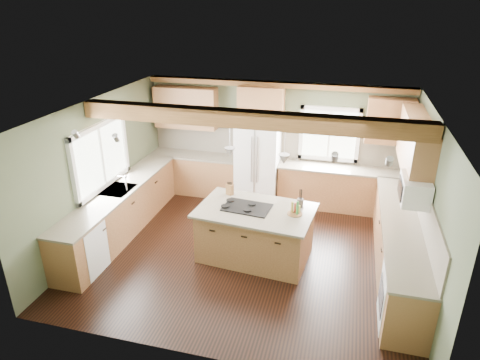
# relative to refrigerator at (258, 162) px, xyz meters

# --- Properties ---
(floor) EXTENTS (5.60, 5.60, 0.00)m
(floor) POSITION_rel_refrigerator_xyz_m (0.30, -2.12, -0.90)
(floor) COLOR black
(floor) RESTS_ON ground
(ceiling) EXTENTS (5.60, 5.60, 0.00)m
(ceiling) POSITION_rel_refrigerator_xyz_m (0.30, -2.12, 1.70)
(ceiling) COLOR silver
(ceiling) RESTS_ON wall_back
(wall_back) EXTENTS (5.60, 0.00, 5.60)m
(wall_back) POSITION_rel_refrigerator_xyz_m (0.30, 0.38, 0.40)
(wall_back) COLOR #4B573D
(wall_back) RESTS_ON ground
(wall_left) EXTENTS (0.00, 5.00, 5.00)m
(wall_left) POSITION_rel_refrigerator_xyz_m (-2.50, -2.12, 0.40)
(wall_left) COLOR #4B573D
(wall_left) RESTS_ON ground
(wall_right) EXTENTS (0.00, 5.00, 5.00)m
(wall_right) POSITION_rel_refrigerator_xyz_m (3.10, -2.12, 0.40)
(wall_right) COLOR #4B573D
(wall_right) RESTS_ON ground
(ceiling_beam) EXTENTS (5.55, 0.26, 0.26)m
(ceiling_beam) POSITION_rel_refrigerator_xyz_m (0.30, -2.21, 1.57)
(ceiling_beam) COLOR #523417
(ceiling_beam) RESTS_ON ceiling
(soffit_trim) EXTENTS (5.55, 0.20, 0.10)m
(soffit_trim) POSITION_rel_refrigerator_xyz_m (0.30, 0.28, 1.64)
(soffit_trim) COLOR #523417
(soffit_trim) RESTS_ON ceiling
(backsplash_back) EXTENTS (5.58, 0.03, 0.58)m
(backsplash_back) POSITION_rel_refrigerator_xyz_m (0.30, 0.36, 0.31)
(backsplash_back) COLOR brown
(backsplash_back) RESTS_ON wall_back
(backsplash_right) EXTENTS (0.03, 3.70, 0.58)m
(backsplash_right) POSITION_rel_refrigerator_xyz_m (3.08, -2.07, 0.31)
(backsplash_right) COLOR brown
(backsplash_right) RESTS_ON wall_right
(base_cab_back_left) EXTENTS (2.02, 0.60, 0.88)m
(base_cab_back_left) POSITION_rel_refrigerator_xyz_m (-1.49, 0.08, -0.46)
(base_cab_back_left) COLOR brown
(base_cab_back_left) RESTS_ON floor
(counter_back_left) EXTENTS (2.06, 0.64, 0.04)m
(counter_back_left) POSITION_rel_refrigerator_xyz_m (-1.49, 0.08, 0.00)
(counter_back_left) COLOR #50493B
(counter_back_left) RESTS_ON base_cab_back_left
(base_cab_back_right) EXTENTS (2.62, 0.60, 0.88)m
(base_cab_back_right) POSITION_rel_refrigerator_xyz_m (1.79, 0.08, -0.46)
(base_cab_back_right) COLOR brown
(base_cab_back_right) RESTS_ON floor
(counter_back_right) EXTENTS (2.66, 0.64, 0.04)m
(counter_back_right) POSITION_rel_refrigerator_xyz_m (1.79, 0.08, 0.00)
(counter_back_right) COLOR #50493B
(counter_back_right) RESTS_ON base_cab_back_right
(base_cab_left) EXTENTS (0.60, 3.70, 0.88)m
(base_cab_left) POSITION_rel_refrigerator_xyz_m (-2.20, -2.07, -0.46)
(base_cab_left) COLOR brown
(base_cab_left) RESTS_ON floor
(counter_left) EXTENTS (0.64, 3.74, 0.04)m
(counter_left) POSITION_rel_refrigerator_xyz_m (-2.20, -2.07, 0.00)
(counter_left) COLOR #50493B
(counter_left) RESTS_ON base_cab_left
(base_cab_right) EXTENTS (0.60, 3.70, 0.88)m
(base_cab_right) POSITION_rel_refrigerator_xyz_m (2.80, -2.07, -0.46)
(base_cab_right) COLOR brown
(base_cab_right) RESTS_ON floor
(counter_right) EXTENTS (0.64, 3.74, 0.04)m
(counter_right) POSITION_rel_refrigerator_xyz_m (2.80, -2.07, 0.00)
(counter_right) COLOR #50493B
(counter_right) RESTS_ON base_cab_right
(upper_cab_back_left) EXTENTS (1.40, 0.35, 0.90)m
(upper_cab_back_left) POSITION_rel_refrigerator_xyz_m (-1.69, 0.21, 1.05)
(upper_cab_back_left) COLOR brown
(upper_cab_back_left) RESTS_ON wall_back
(upper_cab_over_fridge) EXTENTS (0.96, 0.35, 0.70)m
(upper_cab_over_fridge) POSITION_rel_refrigerator_xyz_m (-0.00, 0.21, 1.25)
(upper_cab_over_fridge) COLOR brown
(upper_cab_over_fridge) RESTS_ON wall_back
(upper_cab_right) EXTENTS (0.35, 2.20, 0.90)m
(upper_cab_right) POSITION_rel_refrigerator_xyz_m (2.92, -1.22, 1.05)
(upper_cab_right) COLOR brown
(upper_cab_right) RESTS_ON wall_right
(upper_cab_back_corner) EXTENTS (0.90, 0.35, 0.90)m
(upper_cab_back_corner) POSITION_rel_refrigerator_xyz_m (2.60, 0.21, 1.05)
(upper_cab_back_corner) COLOR brown
(upper_cab_back_corner) RESTS_ON wall_back
(window_left) EXTENTS (0.04, 1.60, 1.05)m
(window_left) POSITION_rel_refrigerator_xyz_m (-2.48, -2.07, 0.65)
(window_left) COLOR white
(window_left) RESTS_ON wall_left
(window_back) EXTENTS (1.10, 0.04, 1.00)m
(window_back) POSITION_rel_refrigerator_xyz_m (1.45, 0.36, 0.65)
(window_back) COLOR white
(window_back) RESTS_ON wall_back
(sink) EXTENTS (0.50, 0.65, 0.03)m
(sink) POSITION_rel_refrigerator_xyz_m (-2.20, -2.07, 0.01)
(sink) COLOR #262628
(sink) RESTS_ON counter_left
(faucet) EXTENTS (0.02, 0.02, 0.28)m
(faucet) POSITION_rel_refrigerator_xyz_m (-2.02, -2.07, 0.15)
(faucet) COLOR #B2B2B7
(faucet) RESTS_ON sink
(dishwasher) EXTENTS (0.60, 0.60, 0.84)m
(dishwasher) POSITION_rel_refrigerator_xyz_m (-2.19, -3.37, -0.47)
(dishwasher) COLOR white
(dishwasher) RESTS_ON floor
(oven) EXTENTS (0.60, 0.72, 0.84)m
(oven) POSITION_rel_refrigerator_xyz_m (2.79, -3.37, -0.47)
(oven) COLOR white
(oven) RESTS_ON floor
(microwave) EXTENTS (0.40, 0.70, 0.38)m
(microwave) POSITION_rel_refrigerator_xyz_m (2.88, -2.17, 0.65)
(microwave) COLOR white
(microwave) RESTS_ON wall_right
(pendant_left) EXTENTS (0.18, 0.18, 0.16)m
(pendant_left) POSITION_rel_refrigerator_xyz_m (-0.00, -2.17, 0.98)
(pendant_left) COLOR #B2B2B7
(pendant_left) RESTS_ON ceiling
(pendant_right) EXTENTS (0.18, 0.18, 0.16)m
(pendant_right) POSITION_rel_refrigerator_xyz_m (0.90, -2.26, 0.98)
(pendant_right) COLOR #B2B2B7
(pendant_right) RESTS_ON ceiling
(refrigerator) EXTENTS (0.90, 0.74, 1.80)m
(refrigerator) POSITION_rel_refrigerator_xyz_m (0.00, 0.00, 0.00)
(refrigerator) COLOR white
(refrigerator) RESTS_ON floor
(island) EXTENTS (1.91, 1.28, 0.88)m
(island) POSITION_rel_refrigerator_xyz_m (0.45, -2.21, -0.46)
(island) COLOR olive
(island) RESTS_ON floor
(island_top) EXTENTS (2.05, 1.41, 0.04)m
(island_top) POSITION_rel_refrigerator_xyz_m (0.45, -2.21, 0.00)
(island_top) COLOR #50493B
(island_top) RESTS_ON island
(cooktop) EXTENTS (0.83, 0.60, 0.02)m
(cooktop) POSITION_rel_refrigerator_xyz_m (0.30, -2.20, 0.03)
(cooktop) COLOR black
(cooktop) RESTS_ON island_top
(knife_block) EXTENTS (0.14, 0.13, 0.20)m
(knife_block) POSITION_rel_refrigerator_xyz_m (-0.13, -1.76, 0.12)
(knife_block) COLOR brown
(knife_block) RESTS_ON island_top
(utensil_crock) EXTENTS (0.13, 0.13, 0.15)m
(utensil_crock) POSITION_rel_refrigerator_xyz_m (1.16, -1.92, 0.09)
(utensil_crock) COLOR #463C38
(utensil_crock) RESTS_ON island_top
(bottle_tray) EXTENTS (0.27, 0.27, 0.23)m
(bottle_tray) POSITION_rel_refrigerator_xyz_m (1.11, -2.22, 0.13)
(bottle_tray) COLOR brown
(bottle_tray) RESTS_ON island_top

